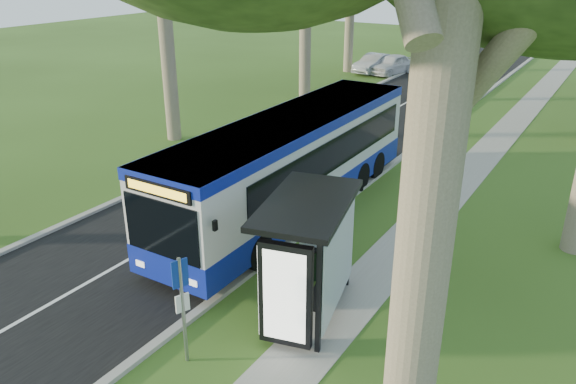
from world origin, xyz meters
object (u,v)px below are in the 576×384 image
at_px(bus_shelter, 302,245).
at_px(litter_bin, 311,262).
at_px(bus, 293,164).
at_px(car_silver, 374,63).
at_px(car_white, 392,64).
at_px(bus_stop_sign, 182,299).

height_order(bus_shelter, litter_bin, bus_shelter).
distance_m(bus, car_silver, 26.03).
bearing_deg(car_white, bus_shelter, -60.12).
xyz_separation_m(bus, car_silver, (-7.91, 24.78, -1.05)).
distance_m(bus, litter_bin, 4.60).
bearing_deg(car_silver, bus, -65.72).
height_order(car_white, car_silver, car_white).
height_order(bus_shelter, car_silver, bus_shelter).
height_order(bus_stop_sign, car_silver, bus_stop_sign).
distance_m(bus, bus_shelter, 6.47).
distance_m(bus, car_white, 25.82).
distance_m(bus_shelter, car_silver, 32.31).
bearing_deg(bus_stop_sign, litter_bin, 105.14).
bearing_deg(car_white, bus_stop_sign, -63.75).
relative_size(bus, car_silver, 3.03).
xyz_separation_m(bus_shelter, litter_bin, (-0.83, 1.92, -1.66)).
xyz_separation_m(bus, car_white, (-6.55, 24.95, -1.02)).
xyz_separation_m(bus_shelter, car_silver, (-11.46, 30.18, -1.44)).
relative_size(litter_bin, car_white, 0.22).
height_order(bus_shelter, car_white, bus_shelter).
relative_size(bus, bus_shelter, 3.31).
relative_size(bus, litter_bin, 13.67).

